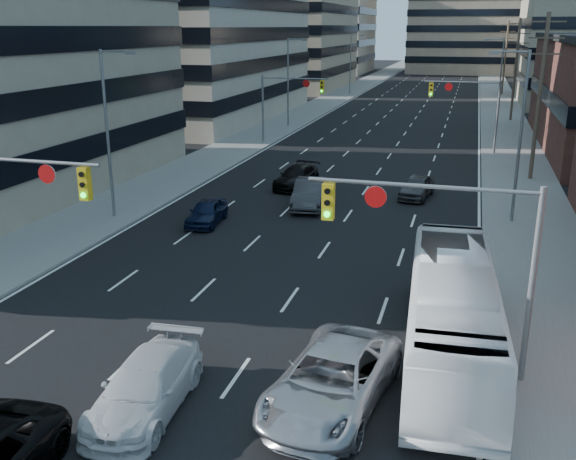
# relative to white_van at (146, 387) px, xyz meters

# --- Properties ---
(road_surface) EXTENTS (18.00, 300.00, 0.02)m
(road_surface) POSITION_rel_white_van_xyz_m (-0.03, 126.25, -0.71)
(road_surface) COLOR black
(road_surface) RESTS_ON ground
(sidewalk_left) EXTENTS (5.00, 300.00, 0.15)m
(sidewalk_left) POSITION_rel_white_van_xyz_m (-11.53, 126.25, -0.65)
(sidewalk_left) COLOR slate
(sidewalk_left) RESTS_ON ground
(sidewalk_right) EXTENTS (5.00, 300.00, 0.15)m
(sidewalk_right) POSITION_rel_white_van_xyz_m (11.47, 126.25, -0.65)
(sidewalk_right) COLOR slate
(sidewalk_right) RESTS_ON ground
(office_left_far) EXTENTS (20.00, 30.00, 16.00)m
(office_left_far) POSITION_rel_white_van_xyz_m (-24.03, 96.25, 7.28)
(office_left_far) COLOR gray
(office_left_far) RESTS_ON ground
(bg_block_left) EXTENTS (24.00, 24.00, 20.00)m
(bg_block_left) POSITION_rel_white_van_xyz_m (-28.03, 136.25, 9.28)
(bg_block_left) COLOR #ADA089
(bg_block_left) RESTS_ON ground
(signal_near_left) EXTENTS (6.59, 0.33, 6.00)m
(signal_near_left) POSITION_rel_white_van_xyz_m (-7.48, 4.25, 3.60)
(signal_near_left) COLOR slate
(signal_near_left) RESTS_ON ground
(signal_near_right) EXTENTS (6.59, 0.33, 6.00)m
(signal_near_right) POSITION_rel_white_van_xyz_m (7.43, 4.25, 3.60)
(signal_near_right) COLOR slate
(signal_near_right) RESTS_ON ground
(signal_far_left) EXTENTS (6.09, 0.33, 6.00)m
(signal_far_left) POSITION_rel_white_van_xyz_m (-7.71, 41.25, 3.58)
(signal_far_left) COLOR slate
(signal_far_left) RESTS_ON ground
(signal_far_right) EXTENTS (6.09, 0.33, 6.00)m
(signal_far_right) POSITION_rel_white_van_xyz_m (7.66, 41.25, 3.58)
(signal_far_right) COLOR slate
(signal_far_right) RESTS_ON ground
(utility_pole_block) EXTENTS (2.20, 0.28, 11.00)m
(utility_pole_block) POSITION_rel_white_van_xyz_m (12.17, 32.25, 5.05)
(utility_pole_block) COLOR #4C3D2D
(utility_pole_block) RESTS_ON ground
(utility_pole_midblock) EXTENTS (2.20, 0.28, 11.00)m
(utility_pole_midblock) POSITION_rel_white_van_xyz_m (12.17, 62.25, 5.05)
(utility_pole_midblock) COLOR #4C3D2D
(utility_pole_midblock) RESTS_ON ground
(utility_pole_distant) EXTENTS (2.20, 0.28, 11.00)m
(utility_pole_distant) POSITION_rel_white_van_xyz_m (12.17, 92.25, 5.05)
(utility_pole_distant) COLOR #4C3D2D
(utility_pole_distant) RESTS_ON ground
(streetlight_left_near) EXTENTS (2.03, 0.22, 9.00)m
(streetlight_left_near) POSITION_rel_white_van_xyz_m (-10.37, 16.25, 4.33)
(streetlight_left_near) COLOR slate
(streetlight_left_near) RESTS_ON ground
(streetlight_left_mid) EXTENTS (2.03, 0.22, 9.00)m
(streetlight_left_mid) POSITION_rel_white_van_xyz_m (-10.37, 51.25, 4.33)
(streetlight_left_mid) COLOR slate
(streetlight_left_mid) RESTS_ON ground
(streetlight_left_far) EXTENTS (2.03, 0.22, 9.00)m
(streetlight_left_far) POSITION_rel_white_van_xyz_m (-10.37, 86.25, 4.33)
(streetlight_left_far) COLOR slate
(streetlight_left_far) RESTS_ON ground
(streetlight_right_near) EXTENTS (2.03, 0.22, 9.00)m
(streetlight_right_near) POSITION_rel_white_van_xyz_m (10.31, 21.25, 4.33)
(streetlight_right_near) COLOR slate
(streetlight_right_near) RESTS_ON ground
(streetlight_right_far) EXTENTS (2.03, 0.22, 9.00)m
(streetlight_right_far) POSITION_rel_white_van_xyz_m (10.31, 56.25, 4.33)
(streetlight_right_far) COLOR slate
(streetlight_right_far) RESTS_ON ground
(white_van) EXTENTS (2.37, 5.11, 1.44)m
(white_van) POSITION_rel_white_van_xyz_m (0.00, 0.00, 0.00)
(white_van) COLOR silver
(white_van) RESTS_ON ground
(silver_suv) EXTENTS (3.48, 6.19, 1.63)m
(silver_suv) POSITION_rel_white_van_xyz_m (4.85, 1.61, 0.09)
(silver_suv) COLOR #A9A9AE
(silver_suv) RESTS_ON ground
(transit_bus) EXTENTS (3.23, 11.17, 3.07)m
(transit_bus) POSITION_rel_white_van_xyz_m (7.86, 5.33, 0.81)
(transit_bus) COLOR white
(transit_bus) RESTS_ON ground
(sedan_blue) EXTENTS (1.88, 3.96, 1.31)m
(sedan_blue) POSITION_rel_white_van_xyz_m (-5.23, 16.73, -0.07)
(sedan_blue) COLOR black
(sedan_blue) RESTS_ON ground
(sedan_grey_center) EXTENTS (2.31, 5.10, 1.62)m
(sedan_grey_center) POSITION_rel_white_van_xyz_m (-0.74, 21.53, 0.09)
(sedan_grey_center) COLOR #2F2F31
(sedan_grey_center) RESTS_ON ground
(sedan_black_far) EXTENTS (2.40, 4.90, 1.37)m
(sedan_black_far) POSITION_rel_white_van_xyz_m (-2.75, 25.97, -0.04)
(sedan_black_far) COLOR black
(sedan_black_far) RESTS_ON ground
(sedan_grey_right) EXTENTS (2.17, 4.23, 1.38)m
(sedan_grey_right) POSITION_rel_white_van_xyz_m (5.08, 25.38, -0.03)
(sedan_grey_right) COLOR #373739
(sedan_grey_right) RESTS_ON ground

